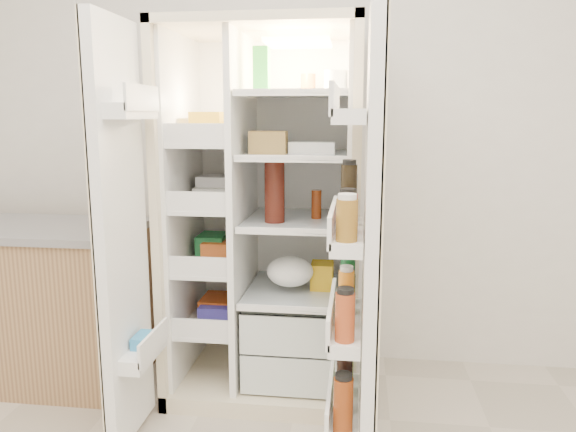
# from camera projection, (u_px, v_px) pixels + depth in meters

# --- Properties ---
(wall_back) EXTENTS (4.00, 0.02, 2.70)m
(wall_back) POSITION_uv_depth(u_px,v_px,m) (309.00, 122.00, 2.97)
(wall_back) COLOR white
(wall_back) RESTS_ON floor
(refrigerator) EXTENTS (0.92, 0.70, 1.80)m
(refrigerator) POSITION_uv_depth(u_px,v_px,m) (271.00, 244.00, 2.76)
(refrigerator) COLOR beige
(refrigerator) RESTS_ON floor
(freezer_door) EXTENTS (0.15, 0.40, 1.72)m
(freezer_door) POSITION_uv_depth(u_px,v_px,m) (122.00, 238.00, 2.21)
(freezer_door) COLOR white
(freezer_door) RESTS_ON floor
(fridge_door) EXTENTS (0.17, 0.58, 1.72)m
(fridge_door) POSITION_uv_depth(u_px,v_px,m) (366.00, 258.00, 2.01)
(fridge_door) COLOR white
(fridge_door) RESTS_ON floor
(kitchen_counter) EXTENTS (1.15, 0.61, 0.83)m
(kitchen_counter) POSITION_uv_depth(u_px,v_px,m) (35.00, 302.00, 2.87)
(kitchen_counter) COLOR #A78253
(kitchen_counter) RESTS_ON floor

